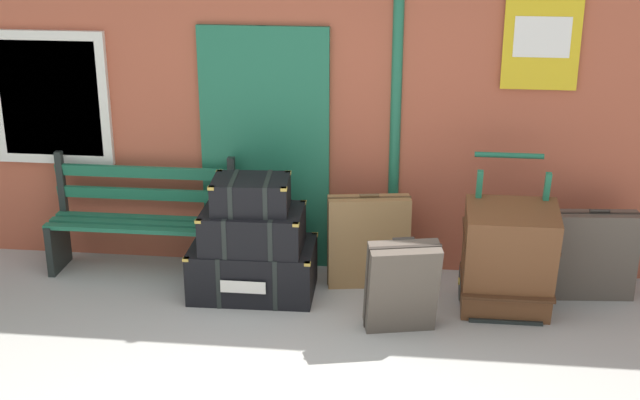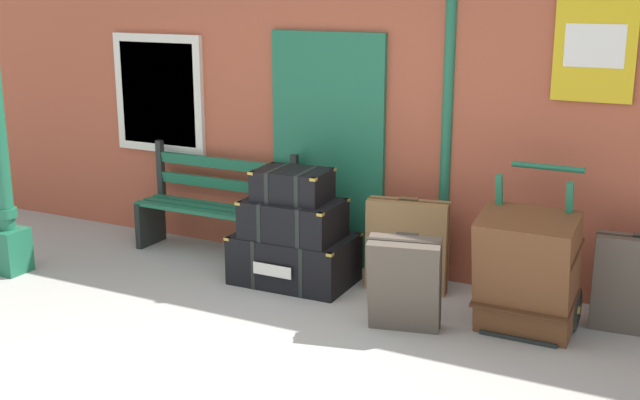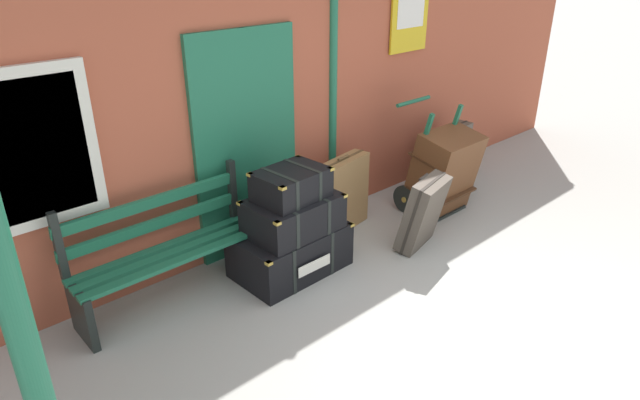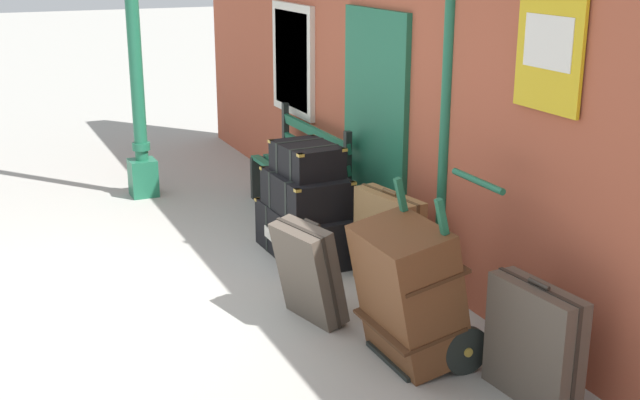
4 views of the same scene
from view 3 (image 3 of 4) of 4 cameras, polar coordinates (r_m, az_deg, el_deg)
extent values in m
plane|color=#A3A099|center=(4.49, 17.03, -14.09)|extent=(60.00, 60.00, 0.00)
cube|color=#AD5138|center=(5.37, -5.14, 12.66)|extent=(10.40, 0.30, 3.20)
cube|color=#1E6647|center=(5.15, -7.55, 5.58)|extent=(1.10, 0.05, 2.10)
cube|color=#123D2A|center=(5.14, -7.47, 5.55)|extent=(0.06, 0.02, 2.10)
cube|color=silver|center=(4.31, -28.54, 4.34)|extent=(1.04, 0.06, 1.16)
cube|color=silver|center=(4.29, -28.47, 4.28)|extent=(0.88, 0.02, 1.00)
cylinder|color=#1E6647|center=(5.68, 1.34, 13.44)|extent=(0.09, 0.09, 3.14)
cube|color=gold|center=(6.42, 9.27, 18.59)|extent=(0.60, 0.02, 0.84)
cube|color=white|center=(6.41, 9.37, 18.57)|extent=(0.44, 0.01, 0.32)
cube|color=#1E6647|center=(4.56, -14.35, -6.11)|extent=(1.60, 0.09, 0.04)
cube|color=#1E6647|center=(4.67, -15.19, -5.42)|extent=(1.60, 0.09, 0.04)
cube|color=#1E6647|center=(4.79, -15.98, -4.76)|extent=(1.60, 0.09, 0.04)
cube|color=#1E6647|center=(4.74, -16.60, -2.38)|extent=(1.60, 0.05, 0.10)
cube|color=#1E6647|center=(4.65, -16.90, -0.20)|extent=(1.60, 0.05, 0.10)
cube|color=black|center=(4.58, -23.36, -10.87)|extent=(0.06, 0.40, 0.45)
cube|color=black|center=(4.49, -25.36, -4.39)|extent=(0.06, 0.06, 0.56)
cube|color=black|center=(5.11, -7.40, -4.79)|extent=(0.06, 0.40, 0.45)
cube|color=black|center=(5.03, -9.04, 1.07)|extent=(0.06, 0.06, 0.56)
cube|color=black|center=(5.05, -3.09, -5.17)|extent=(1.02, 0.66, 0.42)
cube|color=black|center=(4.93, -5.09, -6.07)|extent=(0.05, 0.65, 0.43)
cube|color=black|center=(5.18, -1.20, -4.30)|extent=(0.05, 0.65, 0.43)
cube|color=#B79338|center=(4.49, -5.31, -6.53)|extent=(0.05, 0.05, 0.02)
cube|color=#B79338|center=(5.05, 3.21, -2.58)|extent=(0.05, 0.05, 0.02)
cube|color=#B79338|center=(4.92, -9.69, -3.78)|extent=(0.05, 0.05, 0.02)
cube|color=#B79338|center=(5.44, -1.38, -0.43)|extent=(0.05, 0.05, 0.02)
cube|color=silver|center=(4.81, -0.58, -6.80)|extent=(0.36, 0.01, 0.10)
cube|color=black|center=(4.85, -2.78, -1.52)|extent=(0.81, 0.56, 0.32)
cube|color=black|center=(4.75, -4.42, -2.19)|extent=(0.05, 0.55, 0.33)
cube|color=black|center=(4.96, -1.21, -0.87)|extent=(0.05, 0.55, 0.33)
cube|color=#B79338|center=(4.40, -4.44, -2.40)|extent=(0.05, 0.05, 0.02)
cube|color=#B79338|center=(4.86, 2.50, 0.46)|extent=(0.05, 0.05, 0.02)
cube|color=#B79338|center=(4.76, -8.25, -0.34)|extent=(0.05, 0.05, 0.02)
cube|color=#B79338|center=(5.19, -1.44, 2.15)|extent=(0.05, 0.05, 0.02)
cube|color=black|center=(4.73, -3.00, 1.62)|extent=(0.63, 0.48, 0.26)
cube|color=black|center=(4.65, -4.20, 1.13)|extent=(0.07, 0.45, 0.27)
cube|color=black|center=(4.82, -1.83, 2.09)|extent=(0.07, 0.45, 0.27)
cube|color=#B79338|center=(4.38, -3.90, 1.24)|extent=(0.05, 0.05, 0.02)
cube|color=#B79338|center=(4.74, 1.10, 3.23)|extent=(0.05, 0.05, 0.02)
cube|color=#B79338|center=(4.66, -7.23, 2.63)|extent=(0.05, 0.05, 0.02)
cube|color=#B79338|center=(5.00, -2.26, 4.43)|extent=(0.05, 0.05, 0.02)
cube|color=black|center=(6.35, 12.38, -1.01)|extent=(0.56, 0.28, 0.03)
cube|color=#1E6647|center=(6.04, 9.95, 3.75)|extent=(0.04, 0.34, 1.17)
cube|color=#1E6647|center=(6.42, 12.75, 4.82)|extent=(0.04, 0.34, 1.17)
cylinder|color=#1E6647|center=(6.23, 9.63, 10.02)|extent=(0.54, 0.04, 0.04)
cylinder|color=black|center=(6.19, 8.82, 0.09)|extent=(0.04, 0.32, 0.32)
cylinder|color=#B79338|center=(6.19, 8.82, 0.09)|extent=(0.07, 0.06, 0.06)
cylinder|color=black|center=(6.66, 12.34, 1.66)|extent=(0.04, 0.32, 0.32)
cylinder|color=#B79338|center=(6.66, 12.34, 1.66)|extent=(0.07, 0.06, 0.06)
cube|color=brown|center=(6.18, 12.62, 2.87)|extent=(0.68, 0.60, 0.95)
cube|color=#432715|center=(6.25, 12.46, 1.23)|extent=(0.70, 0.46, 0.11)
cube|color=#432715|center=(6.11, 12.79, 4.56)|extent=(0.70, 0.46, 0.11)
cube|color=#51473D|center=(5.43, 10.56, -1.34)|extent=(0.59, 0.46, 0.74)
cylinder|color=#302A24|center=(5.29, 10.64, 2.34)|extent=(0.16, 0.06, 0.03)
cube|color=#2C2721|center=(5.43, 10.56, -1.34)|extent=(0.56, 0.30, 0.72)
cube|color=olive|center=(5.70, 2.35, 0.57)|extent=(0.70, 0.30, 0.77)
cylinder|color=brown|center=(5.54, 2.42, 4.39)|extent=(0.16, 0.05, 0.03)
cube|color=brown|center=(5.70, 2.35, 0.57)|extent=(0.68, 0.14, 0.78)
cube|color=#51473D|center=(7.01, 13.26, 4.53)|extent=(0.67, 0.25, 0.72)
cylinder|color=#302A24|center=(6.88, 13.57, 7.49)|extent=(0.16, 0.04, 0.03)
cube|color=#2C2721|center=(7.01, 13.26, 4.53)|extent=(0.66, 0.09, 0.73)
camera|label=1|loc=(4.99, 86.76, 6.31)|focal=48.54mm
camera|label=2|loc=(6.44, 70.55, 6.21)|focal=45.81mm
camera|label=4|loc=(9.01, 45.84, 17.20)|focal=46.40mm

